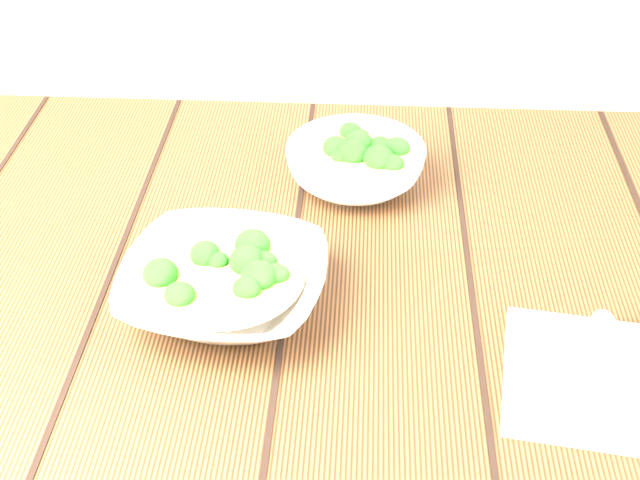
{
  "coord_description": "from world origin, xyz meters",
  "views": [
    {
      "loc": [
        0.06,
        -0.78,
        1.37
      ],
      "look_at": [
        0.01,
        -0.01,
        0.8
      ],
      "focal_mm": 50.0,
      "sensor_mm": 36.0,
      "label": 1
    }
  ],
  "objects_px": {
    "trivet": "(262,253)",
    "napkin": "(614,383)",
    "soup_bowl_back": "(355,164)",
    "soup_bowl_front": "(224,285)",
    "table": "(309,349)"
  },
  "relations": [
    {
      "from": "table",
      "to": "soup_bowl_front",
      "type": "bearing_deg",
      "value": -143.09
    },
    {
      "from": "soup_bowl_front",
      "to": "napkin",
      "type": "relative_size",
      "value": 1.15
    },
    {
      "from": "trivet",
      "to": "napkin",
      "type": "height_order",
      "value": "trivet"
    },
    {
      "from": "table",
      "to": "trivet",
      "type": "relative_size",
      "value": 11.65
    },
    {
      "from": "soup_bowl_back",
      "to": "napkin",
      "type": "xyz_separation_m",
      "value": [
        0.26,
        -0.34,
        -0.02
      ]
    },
    {
      "from": "table",
      "to": "napkin",
      "type": "xyz_separation_m",
      "value": [
        0.3,
        -0.16,
        0.13
      ]
    },
    {
      "from": "trivet",
      "to": "napkin",
      "type": "bearing_deg",
      "value": -26.19
    },
    {
      "from": "soup_bowl_back",
      "to": "soup_bowl_front",
      "type": "bearing_deg",
      "value": -118.28
    },
    {
      "from": "soup_bowl_front",
      "to": "trivet",
      "type": "bearing_deg",
      "value": 68.21
    },
    {
      "from": "table",
      "to": "napkin",
      "type": "height_order",
      "value": "napkin"
    },
    {
      "from": "soup_bowl_front",
      "to": "trivet",
      "type": "height_order",
      "value": "soup_bowl_front"
    },
    {
      "from": "table",
      "to": "soup_bowl_front",
      "type": "height_order",
      "value": "soup_bowl_front"
    },
    {
      "from": "soup_bowl_back",
      "to": "trivet",
      "type": "distance_m",
      "value": 0.2
    },
    {
      "from": "soup_bowl_front",
      "to": "napkin",
      "type": "xyz_separation_m",
      "value": [
        0.39,
        -0.1,
        -0.02
      ]
    },
    {
      "from": "trivet",
      "to": "soup_bowl_front",
      "type": "bearing_deg",
      "value": -111.79
    }
  ]
}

